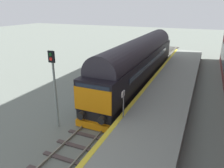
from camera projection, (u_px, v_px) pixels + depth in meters
name	position (u px, v px, depth m)	size (l,w,h in m)	color
ground_plane	(113.00, 108.00, 17.00)	(140.00, 140.00, 0.00)	slate
track_main	(113.00, 108.00, 16.98)	(2.50, 60.00, 0.15)	gray
station_platform	(159.00, 111.00, 15.46)	(4.00, 44.00, 1.01)	gray
diesel_locomotive	(139.00, 59.00, 21.91)	(2.74, 20.39, 4.68)	black
signal_post_mid	(54.00, 82.00, 13.38)	(0.44, 0.22, 5.12)	gray
platform_number_sign	(123.00, 100.00, 13.19)	(0.10, 0.44, 1.75)	slate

